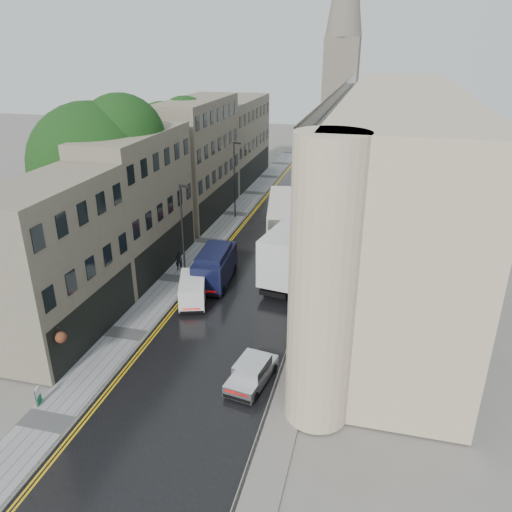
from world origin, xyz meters
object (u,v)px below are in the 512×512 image
at_px(tree_near, 95,186).
at_px(cream_bus, 269,224).
at_px(silver_hatchback, 228,382).
at_px(tree_far, 167,160).
at_px(pedestrian, 179,261).
at_px(white_van, 180,300).
at_px(navy_van, 195,275).
at_px(lamp_post_near, 183,236).
at_px(white_lorry, 267,261).
at_px(lamp_post_far, 235,181).
at_px(estate_sign, 38,396).

xyz_separation_m(tree_near, cream_bus, (11.70, 9.77, -5.48)).
bearing_deg(tree_near, silver_hatchback, -41.60).
relative_size(tree_far, pedestrian, 7.85).
xyz_separation_m(white_van, navy_van, (-0.02, 3.01, 0.53)).
relative_size(tree_near, silver_hatchback, 3.64).
bearing_deg(tree_near, tree_far, 88.68).
distance_m(tree_far, lamp_post_near, 16.25).
xyz_separation_m(silver_hatchback, lamp_post_near, (-7.07, 11.74, 3.29)).
distance_m(tree_near, cream_bus, 16.20).
height_order(tree_far, white_lorry, tree_far).
relative_size(white_van, lamp_post_far, 0.52).
relative_size(silver_hatchback, estate_sign, 4.07).
height_order(silver_hatchback, estate_sign, silver_hatchback).
bearing_deg(white_van, white_lorry, 26.97).
relative_size(tree_far, silver_hatchback, 3.26).
bearing_deg(white_van, lamp_post_far, 77.44).
bearing_deg(white_van, pedestrian, 94.78).
relative_size(white_van, estate_sign, 4.35).
bearing_deg(lamp_post_far, lamp_post_near, -66.43).
height_order(white_van, navy_van, navy_van).
distance_m(white_lorry, lamp_post_near, 6.59).
xyz_separation_m(white_lorry, silver_hatchback, (0.78, -12.64, -1.54)).
bearing_deg(tree_near, lamp_post_far, 64.79).
distance_m(white_van, pedestrian, 6.87).
height_order(tree_far, white_van, tree_far).
xyz_separation_m(tree_far, white_van, (8.60, -18.48, -5.29)).
height_order(cream_bus, navy_van, navy_van).
distance_m(white_van, lamp_post_near, 5.32).
distance_m(silver_hatchback, navy_van, 12.12).
relative_size(white_lorry, white_van, 2.10).
xyz_separation_m(cream_bus, silver_hatchback, (3.01, -22.84, -0.73)).
bearing_deg(lamp_post_far, pedestrian, -71.87).
height_order(cream_bus, lamp_post_far, lamp_post_far).
bearing_deg(lamp_post_far, tree_near, -94.17).
bearing_deg(cream_bus, silver_hatchback, -92.80).
relative_size(cream_bus, estate_sign, 11.31).
xyz_separation_m(navy_van, estate_sign, (-3.43, -13.86, -0.89)).
distance_m(tree_far, lamp_post_far, 7.18).
distance_m(cream_bus, white_lorry, 10.47).
xyz_separation_m(tree_far, white_lorry, (13.64, -13.43, -3.96)).
xyz_separation_m(navy_van, lamp_post_near, (-1.24, 1.15, 2.55)).
height_order(lamp_post_near, lamp_post_far, lamp_post_far).
bearing_deg(lamp_post_near, estate_sign, -86.03).
height_order(white_lorry, estate_sign, white_lorry).
bearing_deg(tree_near, estate_sign, -71.55).
bearing_deg(silver_hatchback, cream_bus, 106.98).
height_order(silver_hatchback, navy_van, navy_van).
height_order(white_lorry, navy_van, white_lorry).
relative_size(cream_bus, silver_hatchback, 2.78).
bearing_deg(white_van, tree_far, 96.83).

